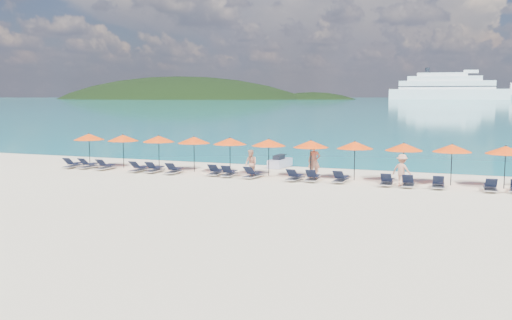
% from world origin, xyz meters
% --- Properties ---
extents(ground, '(1400.00, 1400.00, 0.00)m').
position_xyz_m(ground, '(0.00, 0.00, 0.00)').
color(ground, beige).
extents(sea, '(1600.00, 1300.00, 0.01)m').
position_xyz_m(sea, '(0.00, 660.00, 0.01)').
color(sea, '#1FA9B2').
rests_on(sea, ground).
extents(headland_main, '(374.00, 242.00, 126.50)m').
position_xyz_m(headland_main, '(-300.00, 540.00, -38.00)').
color(headland_main, black).
rests_on(headland_main, ground).
extents(headland_small, '(162.00, 126.00, 85.50)m').
position_xyz_m(headland_small, '(-150.00, 560.00, -35.00)').
color(headland_small, black).
rests_on(headland_small, ground).
extents(cruise_ship, '(139.63, 29.60, 38.60)m').
position_xyz_m(cruise_ship, '(-2.85, 585.14, 10.04)').
color(cruise_ship, white).
rests_on(cruise_ship, ground).
extents(jetski, '(1.07, 2.41, 0.83)m').
position_xyz_m(jetski, '(-0.71, 9.31, 0.34)').
color(jetski, '#A7ABC5').
rests_on(jetski, ground).
extents(beachgoer_a, '(0.85, 0.72, 1.98)m').
position_xyz_m(beachgoer_a, '(2.76, 5.30, 0.99)').
color(beachgoer_a, tan).
rests_on(beachgoer_a, ground).
extents(beachgoer_b, '(0.94, 0.84, 1.68)m').
position_xyz_m(beachgoer_b, '(-0.68, 3.94, 0.84)').
color(beachgoer_b, tan).
rests_on(beachgoer_b, ground).
extents(beachgoer_c, '(1.22, 0.86, 1.72)m').
position_xyz_m(beachgoer_c, '(7.91, 4.11, 0.86)').
color(beachgoer_c, tan).
rests_on(beachgoer_c, ground).
extents(umbrella_0, '(2.10, 2.10, 2.28)m').
position_xyz_m(umbrella_0, '(-13.01, 5.19, 2.02)').
color(umbrella_0, black).
rests_on(umbrella_0, ground).
extents(umbrella_1, '(2.10, 2.10, 2.28)m').
position_xyz_m(umbrella_1, '(-10.25, 5.14, 2.02)').
color(umbrella_1, black).
rests_on(umbrella_1, ground).
extents(umbrella_2, '(2.10, 2.10, 2.28)m').
position_xyz_m(umbrella_2, '(-7.64, 5.30, 2.02)').
color(umbrella_2, black).
rests_on(umbrella_2, ground).
extents(umbrella_3, '(2.10, 2.10, 2.28)m').
position_xyz_m(umbrella_3, '(-5.08, 5.29, 2.02)').
color(umbrella_3, black).
rests_on(umbrella_3, ground).
extents(umbrella_4, '(2.10, 2.10, 2.28)m').
position_xyz_m(umbrella_4, '(-2.60, 5.29, 2.02)').
color(umbrella_4, black).
rests_on(umbrella_4, ground).
extents(umbrella_5, '(2.10, 2.10, 2.28)m').
position_xyz_m(umbrella_5, '(-0.02, 5.16, 2.02)').
color(umbrella_5, black).
rests_on(umbrella_5, ground).
extents(umbrella_6, '(2.10, 2.10, 2.28)m').
position_xyz_m(umbrella_6, '(2.60, 5.10, 2.02)').
color(umbrella_6, black).
rests_on(umbrella_6, ground).
extents(umbrella_7, '(2.10, 2.10, 2.28)m').
position_xyz_m(umbrella_7, '(5.13, 5.31, 2.02)').
color(umbrella_7, black).
rests_on(umbrella_7, ground).
extents(umbrella_8, '(2.10, 2.10, 2.28)m').
position_xyz_m(umbrella_8, '(7.86, 5.15, 2.02)').
color(umbrella_8, black).
rests_on(umbrella_8, ground).
extents(umbrella_9, '(2.10, 2.10, 2.28)m').
position_xyz_m(umbrella_9, '(10.36, 5.32, 2.02)').
color(umbrella_9, black).
rests_on(umbrella_9, ground).
extents(umbrella_10, '(2.10, 2.10, 2.28)m').
position_xyz_m(umbrella_10, '(12.99, 5.22, 2.02)').
color(umbrella_10, black).
rests_on(umbrella_10, ground).
extents(lounger_0, '(0.72, 1.73, 0.66)m').
position_xyz_m(lounger_0, '(-13.43, 3.98, 0.24)').
color(lounger_0, silver).
rests_on(lounger_0, ground).
extents(lounger_1, '(0.71, 1.73, 0.66)m').
position_xyz_m(lounger_1, '(-12.28, 4.13, 0.24)').
color(lounger_1, silver).
rests_on(lounger_1, ground).
extents(lounger_2, '(0.66, 1.71, 0.66)m').
position_xyz_m(lounger_2, '(-10.88, 4.05, 0.24)').
color(lounger_2, silver).
rests_on(lounger_2, ground).
extents(lounger_3, '(0.69, 1.72, 0.66)m').
position_xyz_m(lounger_3, '(-8.24, 3.91, 0.24)').
color(lounger_3, silver).
rests_on(lounger_3, ground).
extents(lounger_4, '(0.71, 1.73, 0.66)m').
position_xyz_m(lounger_4, '(-7.19, 3.98, 0.24)').
color(lounger_4, silver).
rests_on(lounger_4, ground).
extents(lounger_5, '(0.79, 1.75, 0.66)m').
position_xyz_m(lounger_5, '(-5.76, 3.91, 0.24)').
color(lounger_5, silver).
rests_on(lounger_5, ground).
extents(lounger_6, '(0.79, 1.76, 0.66)m').
position_xyz_m(lounger_6, '(-3.05, 4.21, 0.24)').
color(lounger_6, silver).
rests_on(lounger_6, ground).
extents(lounger_7, '(0.78, 1.75, 0.66)m').
position_xyz_m(lounger_7, '(-2.10, 4.02, 0.24)').
color(lounger_7, silver).
rests_on(lounger_7, ground).
extents(lounger_8, '(0.79, 1.76, 0.66)m').
position_xyz_m(lounger_8, '(-0.55, 3.96, 0.24)').
color(lounger_8, silver).
rests_on(lounger_8, ground).
extents(lounger_9, '(0.70, 1.73, 0.66)m').
position_xyz_m(lounger_9, '(2.05, 3.84, 0.24)').
color(lounger_9, silver).
rests_on(lounger_9, ground).
extents(lounger_10, '(0.74, 1.74, 0.66)m').
position_xyz_m(lounger_10, '(3.05, 3.98, 0.24)').
color(lounger_10, silver).
rests_on(lounger_10, ground).
extents(lounger_11, '(0.65, 1.71, 0.66)m').
position_xyz_m(lounger_11, '(4.61, 4.09, 0.24)').
color(lounger_11, silver).
rests_on(lounger_11, ground).
extents(lounger_12, '(0.72, 1.74, 0.66)m').
position_xyz_m(lounger_12, '(7.16, 3.94, 0.24)').
color(lounger_12, silver).
rests_on(lounger_12, ground).
extents(lounger_13, '(0.71, 1.73, 0.66)m').
position_xyz_m(lounger_13, '(8.27, 3.90, 0.24)').
color(lounger_13, silver).
rests_on(lounger_13, ground).
extents(lounger_14, '(0.71, 1.73, 0.66)m').
position_xyz_m(lounger_14, '(9.79, 4.03, 0.24)').
color(lounger_14, silver).
rests_on(lounger_14, ground).
extents(lounger_15, '(0.69, 1.72, 0.66)m').
position_xyz_m(lounger_15, '(12.31, 3.95, 0.24)').
color(lounger_15, silver).
rests_on(lounger_15, ground).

